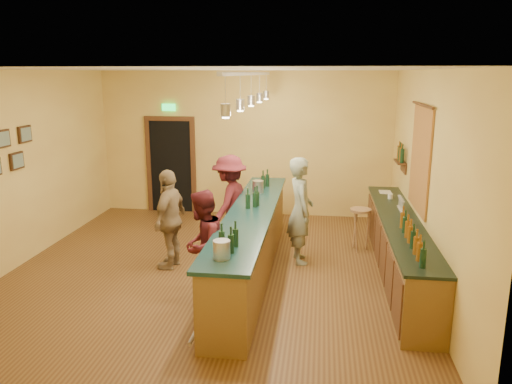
# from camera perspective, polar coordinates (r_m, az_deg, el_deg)

# --- Properties ---
(floor) EXTENTS (7.00, 7.00, 0.00)m
(floor) POSITION_cam_1_polar(r_m,az_deg,el_deg) (8.27, -5.05, -8.98)
(floor) COLOR #573218
(floor) RESTS_ON ground
(ceiling) EXTENTS (6.50, 7.00, 0.02)m
(ceiling) POSITION_cam_1_polar(r_m,az_deg,el_deg) (7.65, -5.56, 13.78)
(ceiling) COLOR silver
(ceiling) RESTS_ON wall_back
(wall_back) EXTENTS (6.50, 0.02, 3.20)m
(wall_back) POSITION_cam_1_polar(r_m,az_deg,el_deg) (11.19, -1.34, 5.50)
(wall_back) COLOR gold
(wall_back) RESTS_ON floor
(wall_front) EXTENTS (6.50, 0.02, 3.20)m
(wall_front) POSITION_cam_1_polar(r_m,az_deg,el_deg) (4.58, -15.03, -6.81)
(wall_front) COLOR gold
(wall_front) RESTS_ON floor
(wall_left) EXTENTS (0.02, 7.00, 3.20)m
(wall_left) POSITION_cam_1_polar(r_m,az_deg,el_deg) (9.09, -25.73, 2.30)
(wall_left) COLOR gold
(wall_left) RESTS_ON floor
(wall_right) EXTENTS (0.02, 7.00, 3.20)m
(wall_right) POSITION_cam_1_polar(r_m,az_deg,el_deg) (7.76, 18.80, 1.22)
(wall_right) COLOR gold
(wall_right) RESTS_ON floor
(doorway) EXTENTS (1.15, 0.09, 2.48)m
(doorway) POSITION_cam_1_polar(r_m,az_deg,el_deg) (11.62, -9.67, 3.25)
(doorway) COLOR black
(doorway) RESTS_ON wall_back
(tapestry) EXTENTS (0.03, 1.40, 1.60)m
(tapestry) POSITION_cam_1_polar(r_m,az_deg,el_deg) (8.10, 18.27, 3.55)
(tapestry) COLOR #9E2E1F
(tapestry) RESTS_ON wall_right
(bottle_shelf) EXTENTS (0.17, 0.55, 0.54)m
(bottle_shelf) POSITION_cam_1_polar(r_m,az_deg,el_deg) (9.58, 16.24, 4.01)
(bottle_shelf) COLOR #4B2F16
(bottle_shelf) RESTS_ON wall_right
(back_counter) EXTENTS (0.60, 4.55, 1.27)m
(back_counter) POSITION_cam_1_polar(r_m,az_deg,el_deg) (8.18, 16.04, -6.08)
(back_counter) COLOR brown
(back_counter) RESTS_ON floor
(tasting_bar) EXTENTS (0.73, 5.10, 1.38)m
(tasting_bar) POSITION_cam_1_polar(r_m,az_deg,el_deg) (7.94, -0.54, -5.21)
(tasting_bar) COLOR brown
(tasting_bar) RESTS_ON floor
(pendant_track) EXTENTS (0.11, 4.60, 0.50)m
(pendant_track) POSITION_cam_1_polar(r_m,az_deg,el_deg) (7.53, -0.56, 12.19)
(pendant_track) COLOR silver
(pendant_track) RESTS_ON ceiling
(bartender) EXTENTS (0.57, 0.74, 1.80)m
(bartender) POSITION_cam_1_polar(r_m,az_deg,el_deg) (8.40, 5.10, -2.11)
(bartender) COLOR gray
(bartender) RESTS_ON floor
(customer_a) EXTENTS (0.72, 0.86, 1.59)m
(customer_a) POSITION_cam_1_polar(r_m,az_deg,el_deg) (7.04, -6.15, -6.15)
(customer_a) COLOR #59191E
(customer_a) RESTS_ON floor
(customer_b) EXTENTS (0.55, 1.02, 1.65)m
(customer_b) POSITION_cam_1_polar(r_m,az_deg,el_deg) (8.27, -9.79, -3.06)
(customer_b) COLOR #997A51
(customer_b) RESTS_ON floor
(customer_c) EXTENTS (0.90, 1.25, 1.74)m
(customer_c) POSITION_cam_1_polar(r_m,az_deg,el_deg) (8.99, -3.02, -1.24)
(customer_c) COLOR #59191E
(customer_c) RESTS_ON floor
(bar_stool) EXTENTS (0.38, 0.38, 0.78)m
(bar_stool) POSITION_cam_1_polar(r_m,az_deg,el_deg) (9.16, 11.84, -2.76)
(bar_stool) COLOR #926542
(bar_stool) RESTS_ON floor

